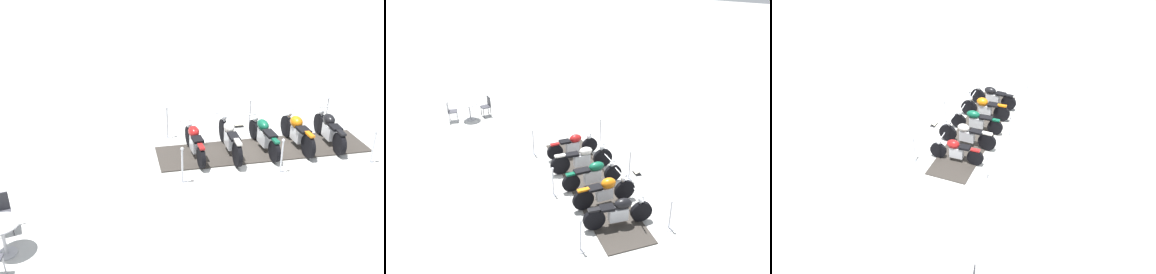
# 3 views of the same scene
# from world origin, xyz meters

# --- Properties ---
(ground_plane) EXTENTS (80.00, 80.00, 0.00)m
(ground_plane) POSITION_xyz_m (0.00, 0.00, 0.00)
(ground_plane) COLOR silver
(display_platform) EXTENTS (5.74, 5.56, 0.04)m
(display_platform) POSITION_xyz_m (0.00, 0.00, 0.02)
(display_platform) COLOR #38332D
(display_platform) RESTS_ON ground_plane
(motorcycle_black) EXTENTS (1.47, 1.74, 0.98)m
(motorcycle_black) POSITION_xyz_m (1.53, 1.49, 0.51)
(motorcycle_black) COLOR black
(motorcycle_black) RESTS_ON display_platform
(motorcycle_copper) EXTENTS (1.62, 1.57, 1.02)m
(motorcycle_copper) POSITION_xyz_m (0.75, 0.76, 0.54)
(motorcycle_copper) COLOR black
(motorcycle_copper) RESTS_ON display_platform
(motorcycle_forest) EXTENTS (1.66, 1.58, 0.92)m
(motorcycle_forest) POSITION_xyz_m (-0.02, 0.02, 0.51)
(motorcycle_forest) COLOR black
(motorcycle_forest) RESTS_ON display_platform
(motorcycle_cream) EXTENTS (1.67, 1.79, 1.03)m
(motorcycle_cream) POSITION_xyz_m (-0.79, -0.71, 0.51)
(motorcycle_cream) COLOR black
(motorcycle_cream) RESTS_ON display_platform
(motorcycle_maroon) EXTENTS (1.56, 1.49, 0.91)m
(motorcycle_maroon) POSITION_xyz_m (-1.57, -1.44, 0.50)
(motorcycle_maroon) COLOR black
(motorcycle_maroon) RESTS_ON display_platform
(stanchion_right_mid) EXTENTS (0.32, 0.32, 1.14)m
(stanchion_right_mid) POSITION_xyz_m (-0.95, 1.00, 0.38)
(stanchion_right_mid) COLOR silver
(stanchion_right_mid) RESTS_ON ground_plane
(stanchion_right_rear) EXTENTS (0.30, 0.30, 1.10)m
(stanchion_right_rear) POSITION_xyz_m (-2.95, -0.89, 0.39)
(stanchion_right_rear) COLOR silver
(stanchion_right_rear) RESTS_ON ground_plane
(stanchion_left_front) EXTENTS (0.30, 0.30, 1.06)m
(stanchion_left_front) POSITION_xyz_m (2.95, 0.89, 0.36)
(stanchion_left_front) COLOR silver
(stanchion_left_front) RESTS_ON ground_plane
(stanchion_right_front) EXTENTS (0.33, 0.33, 1.01)m
(stanchion_right_front) POSITION_xyz_m (1.04, 2.90, 0.32)
(stanchion_right_front) COLOR silver
(stanchion_right_front) RESTS_ON ground_plane
(stanchion_left_mid) EXTENTS (0.33, 0.33, 1.05)m
(stanchion_left_mid) POSITION_xyz_m (0.95, -1.00, 0.33)
(stanchion_left_mid) COLOR silver
(stanchion_left_mid) RESTS_ON ground_plane
(stanchion_left_rear) EXTENTS (0.28, 0.28, 1.08)m
(stanchion_left_rear) POSITION_xyz_m (-1.04, -2.90, 0.39)
(stanchion_left_rear) COLOR silver
(stanchion_left_rear) RESTS_ON ground_plane
(info_placard) EXTENTS (0.40, 0.39, 0.20)m
(info_placard) POSITION_xyz_m (-1.42, 1.15, 0.07)
(info_placard) COLOR #333338
(info_placard) RESTS_ON ground_plane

